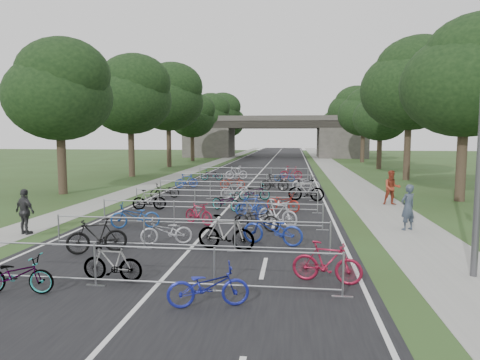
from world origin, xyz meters
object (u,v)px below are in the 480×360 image
Objects in this scene: pedestrian_a at (408,208)px; bike_0 at (17,275)px; overpass_bridge at (274,137)px; bike_1 at (112,263)px; pedestrian_c at (25,212)px; bike_2 at (208,286)px; pedestrian_b at (392,188)px.

bike_0 is at bearing 5.68° from pedestrian_a.
bike_0 is at bearing -92.74° from overpass_bridge.
pedestrian_a reaches higher than bike_1.
pedestrian_c is at bearing -96.47° from overpass_bridge.
bike_1 is 0.89× the size of bike_2.
pedestrian_a reaches higher than bike_2.
pedestrian_a is (9.23, 7.28, 0.44)m from bike_1.
pedestrian_b is at bearing 145.49° from bike_1.
bike_1 is at bearing 6.84° from pedestrian_a.
bike_2 is 10.76m from pedestrian_a.
pedestrian_a is (7.98, -57.33, -2.61)m from overpass_bridge.
pedestrian_b is at bearing -40.62° from bike_2.
bike_2 is at bearing 166.90° from pedestrian_c.
bike_0 is 1.01× the size of pedestrian_c.
bike_2 is 0.97× the size of pedestrian_b.
pedestrian_c is at bearing -128.33° from bike_1.
overpass_bridge reaches higher than bike_1.
pedestrian_a is (11.13, 8.41, 0.46)m from bike_0.
bike_0 is 2.22m from bike_1.
pedestrian_c is at bearing 39.26° from bike_2.
bike_2 is at bearing -88.64° from overpass_bridge.
pedestrian_b is (10.01, 13.70, 0.45)m from bike_1.
pedestrian_c reaches higher than bike_2.
overpass_bridge reaches higher than bike_0.
pedestrian_a is 1.05× the size of pedestrian_c.
pedestrian_b is at bearing -128.33° from pedestrian_a.
bike_2 is (2.82, -1.35, -0.01)m from bike_1.
overpass_bridge is 57.94m from pedestrian_a.
bike_0 is at bearing 72.32° from bike_2.
bike_2 is 0.99× the size of pedestrian_a.
bike_1 is 0.86× the size of pedestrian_b.
bike_1 is 11.76m from pedestrian_a.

